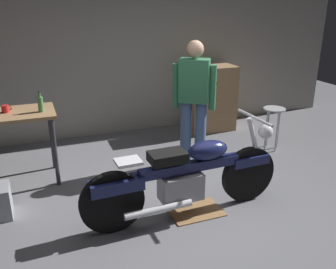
# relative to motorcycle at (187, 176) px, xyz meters

# --- Properties ---
(ground_plane) EXTENTS (12.00, 12.00, 0.00)m
(ground_plane) POSITION_rel_motorcycle_xyz_m (0.09, 0.00, -0.45)
(ground_plane) COLOR slate
(back_wall) EXTENTS (8.00, 0.12, 3.10)m
(back_wall) POSITION_rel_motorcycle_xyz_m (0.09, 2.80, 1.10)
(back_wall) COLOR gray
(back_wall) RESTS_ON ground_plane
(motorcycle) EXTENTS (2.19, 0.60, 1.00)m
(motorcycle) POSITION_rel_motorcycle_xyz_m (0.00, 0.00, 0.00)
(motorcycle) COLOR black
(motorcycle) RESTS_ON ground_plane
(person_standing) EXTENTS (0.49, 0.39, 1.67)m
(person_standing) POSITION_rel_motorcycle_xyz_m (0.60, 1.16, 0.48)
(person_standing) COLOR #455E8B
(person_standing) RESTS_ON ground_plane
(shop_stool) EXTENTS (0.32, 0.32, 0.64)m
(shop_stool) POSITION_rel_motorcycle_xyz_m (1.93, 1.19, 0.05)
(shop_stool) COLOR #B2B2B7
(shop_stool) RESTS_ON ground_plane
(wooden_dresser) EXTENTS (0.80, 0.47, 1.10)m
(wooden_dresser) POSITION_rel_motorcycle_xyz_m (1.46, 2.30, 0.10)
(wooden_dresser) COLOR #99724C
(wooden_dresser) RESTS_ON ground_plane
(drip_tray) EXTENTS (0.56, 0.40, 0.01)m
(drip_tray) POSITION_rel_motorcycle_xyz_m (0.11, 0.00, -0.44)
(drip_tray) COLOR olive
(drip_tray) RESTS_ON ground_plane
(mug_red_diner) EXTENTS (0.12, 0.08, 0.09)m
(mug_red_diner) POSITION_rel_motorcycle_xyz_m (-1.69, 1.45, 0.49)
(mug_red_diner) COLOR red
(mug_red_diner) RESTS_ON workbench
(bottle) EXTENTS (0.06, 0.06, 0.24)m
(bottle) POSITION_rel_motorcycle_xyz_m (-1.30, 1.34, 0.55)
(bottle) COLOR #4C8C4C
(bottle) RESTS_ON workbench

